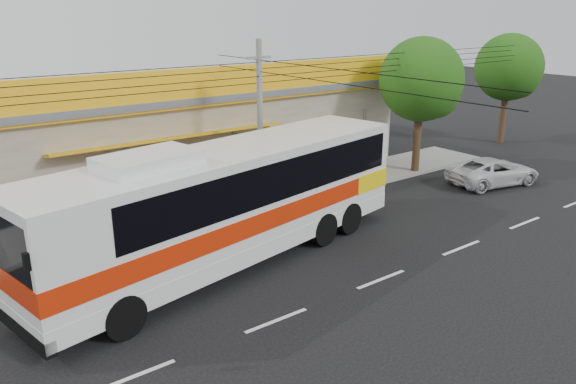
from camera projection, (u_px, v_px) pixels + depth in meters
name	position (u px, v px, depth m)	size (l,w,h in m)	color
ground	(328.00, 253.00, 19.23)	(120.00, 120.00, 0.00)	black
sidewalk	(235.00, 205.00, 23.76)	(30.00, 3.20, 0.15)	gray
lane_markings	(381.00, 279.00, 17.33)	(50.00, 0.12, 0.01)	silver
storefront_building	(173.00, 131.00, 27.27)	(22.60, 9.20, 5.70)	gray
coach_bus	(234.00, 196.00, 17.94)	(14.05, 5.38, 4.24)	silver
motorbike_red	(32.00, 226.00, 19.94)	(0.62, 1.79, 0.94)	maroon
white_car	(493.00, 171.00, 26.60)	(2.10, 4.55, 1.27)	silver
utility_pole	(259.00, 72.00, 21.24)	(34.00, 14.00, 6.92)	#60615E
tree_near	(424.00, 82.00, 27.21)	(4.08, 4.08, 6.76)	#341E15
tree_far	(511.00, 70.00, 33.82)	(4.01, 4.01, 6.65)	#341E15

